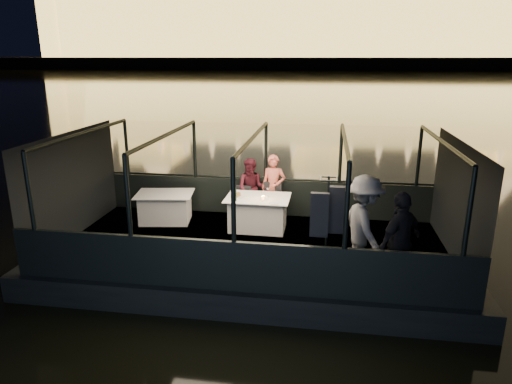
# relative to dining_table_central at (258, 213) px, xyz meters

# --- Properties ---
(river_water) EXTENTS (500.00, 500.00, 0.00)m
(river_water) POSITION_rel_dining_table_central_xyz_m (0.04, 79.06, -0.89)
(river_water) COLOR black
(river_water) RESTS_ON ground
(boat_hull) EXTENTS (8.60, 4.40, 1.00)m
(boat_hull) POSITION_rel_dining_table_central_xyz_m (0.04, -0.94, -0.89)
(boat_hull) COLOR black
(boat_hull) RESTS_ON river_water
(boat_deck) EXTENTS (8.00, 4.00, 0.04)m
(boat_deck) POSITION_rel_dining_table_central_xyz_m (0.04, -0.94, -0.41)
(boat_deck) COLOR black
(boat_deck) RESTS_ON boat_hull
(gunwale_port) EXTENTS (8.00, 0.08, 0.90)m
(gunwale_port) POSITION_rel_dining_table_central_xyz_m (0.04, 1.06, 0.06)
(gunwale_port) COLOR black
(gunwale_port) RESTS_ON boat_deck
(gunwale_starboard) EXTENTS (8.00, 0.08, 0.90)m
(gunwale_starboard) POSITION_rel_dining_table_central_xyz_m (0.04, -2.94, 0.06)
(gunwale_starboard) COLOR black
(gunwale_starboard) RESTS_ON boat_deck
(cabin_glass_port) EXTENTS (8.00, 0.02, 1.40)m
(cabin_glass_port) POSITION_rel_dining_table_central_xyz_m (0.04, 1.06, 1.21)
(cabin_glass_port) COLOR #99B2B2
(cabin_glass_port) RESTS_ON gunwale_port
(cabin_glass_starboard) EXTENTS (8.00, 0.02, 1.40)m
(cabin_glass_starboard) POSITION_rel_dining_table_central_xyz_m (0.04, -2.94, 1.21)
(cabin_glass_starboard) COLOR #99B2B2
(cabin_glass_starboard) RESTS_ON gunwale_starboard
(cabin_roof_glass) EXTENTS (8.00, 4.00, 0.02)m
(cabin_roof_glass) POSITION_rel_dining_table_central_xyz_m (0.04, -0.94, 1.91)
(cabin_roof_glass) COLOR #99B2B2
(cabin_roof_glass) RESTS_ON boat_deck
(end_wall_fore) EXTENTS (0.02, 4.00, 2.30)m
(end_wall_fore) POSITION_rel_dining_table_central_xyz_m (-3.96, -0.94, 0.76)
(end_wall_fore) COLOR black
(end_wall_fore) RESTS_ON boat_deck
(end_wall_aft) EXTENTS (0.02, 4.00, 2.30)m
(end_wall_aft) POSITION_rel_dining_table_central_xyz_m (4.04, -0.94, 0.76)
(end_wall_aft) COLOR black
(end_wall_aft) RESTS_ON boat_deck
(canopy_ribs) EXTENTS (8.00, 4.00, 2.30)m
(canopy_ribs) POSITION_rel_dining_table_central_xyz_m (0.04, -0.94, 0.76)
(canopy_ribs) COLOR black
(canopy_ribs) RESTS_ON boat_deck
(embankment) EXTENTS (400.00, 140.00, 6.00)m
(embankment) POSITION_rel_dining_table_central_xyz_m (0.04, 209.06, 0.11)
(embankment) COLOR #423D33
(embankment) RESTS_ON ground
(dining_table_central) EXTENTS (1.45, 1.05, 0.77)m
(dining_table_central) POSITION_rel_dining_table_central_xyz_m (0.00, 0.00, 0.00)
(dining_table_central) COLOR white
(dining_table_central) RESTS_ON boat_deck
(dining_table_aft) EXTENTS (1.46, 1.15, 0.71)m
(dining_table_aft) POSITION_rel_dining_table_central_xyz_m (-2.28, 0.16, 0.00)
(dining_table_aft) COLOR silver
(dining_table_aft) RESTS_ON boat_deck
(chair_port_left) EXTENTS (0.45, 0.45, 0.84)m
(chair_port_left) POSITION_rel_dining_table_central_xyz_m (-0.44, 0.45, 0.06)
(chair_port_left) COLOR black
(chair_port_left) RESTS_ON boat_deck
(chair_port_right) EXTENTS (0.49, 0.49, 0.94)m
(chair_port_right) POSITION_rel_dining_table_central_xyz_m (0.26, 0.46, 0.06)
(chair_port_right) COLOR black
(chair_port_right) RESTS_ON boat_deck
(coat_stand) EXTENTS (0.61, 0.52, 1.96)m
(coat_stand) POSITION_rel_dining_table_central_xyz_m (1.55, -2.46, 0.51)
(coat_stand) COLOR black
(coat_stand) RESTS_ON boat_deck
(person_woman_coral) EXTENTS (0.59, 0.40, 1.60)m
(person_woman_coral) POSITION_rel_dining_table_central_xyz_m (0.27, 0.72, 0.36)
(person_woman_coral) COLOR #D35F4C
(person_woman_coral) RESTS_ON boat_deck
(person_man_maroon) EXTENTS (0.75, 0.60, 1.49)m
(person_man_maroon) POSITION_rel_dining_table_central_xyz_m (-0.26, 0.72, 0.36)
(person_man_maroon) COLOR #42121C
(person_man_maroon) RESTS_ON boat_deck
(passenger_stripe) EXTENTS (1.02, 1.36, 1.87)m
(passenger_stripe) POSITION_rel_dining_table_central_xyz_m (2.21, -1.99, 0.47)
(passenger_stripe) COLOR silver
(passenger_stripe) RESTS_ON boat_deck
(passenger_dark) EXTENTS (1.02, 1.04, 1.75)m
(passenger_dark) POSITION_rel_dining_table_central_xyz_m (2.77, -2.45, 0.47)
(passenger_dark) COLOR black
(passenger_dark) RESTS_ON boat_deck
(wine_bottle) EXTENTS (0.09, 0.09, 0.33)m
(wine_bottle) POSITION_rel_dining_table_central_xyz_m (-0.46, -0.33, 0.53)
(wine_bottle) COLOR #123318
(wine_bottle) RESTS_ON dining_table_central
(bread_basket) EXTENTS (0.25, 0.25, 0.08)m
(bread_basket) POSITION_rel_dining_table_central_xyz_m (-0.50, -0.00, 0.42)
(bread_basket) COLOR brown
(bread_basket) RESTS_ON dining_table_central
(amber_candle) EXTENTS (0.07, 0.07, 0.08)m
(amber_candle) POSITION_rel_dining_table_central_xyz_m (0.14, -0.15, 0.42)
(amber_candle) COLOR #FFA23F
(amber_candle) RESTS_ON dining_table_central
(plate_near) EXTENTS (0.28, 0.28, 0.01)m
(plate_near) POSITION_rel_dining_table_central_xyz_m (0.41, -0.39, 0.39)
(plate_near) COLOR white
(plate_near) RESTS_ON dining_table_central
(plate_far) EXTENTS (0.25, 0.25, 0.01)m
(plate_far) POSITION_rel_dining_table_central_xyz_m (-0.37, -0.04, 0.39)
(plate_far) COLOR silver
(plate_far) RESTS_ON dining_table_central
(wine_glass_white) EXTENTS (0.08, 0.08, 0.19)m
(wine_glass_white) POSITION_rel_dining_table_central_xyz_m (-0.46, -0.30, 0.48)
(wine_glass_white) COLOR silver
(wine_glass_white) RESTS_ON dining_table_central
(wine_glass_red) EXTENTS (0.09, 0.09, 0.21)m
(wine_glass_red) POSITION_rel_dining_table_central_xyz_m (0.23, 0.03, 0.48)
(wine_glass_red) COLOR silver
(wine_glass_red) RESTS_ON dining_table_central
(wine_glass_empty) EXTENTS (0.08, 0.08, 0.19)m
(wine_glass_empty) POSITION_rel_dining_table_central_xyz_m (0.15, -0.27, 0.48)
(wine_glass_empty) COLOR white
(wine_glass_empty) RESTS_ON dining_table_central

